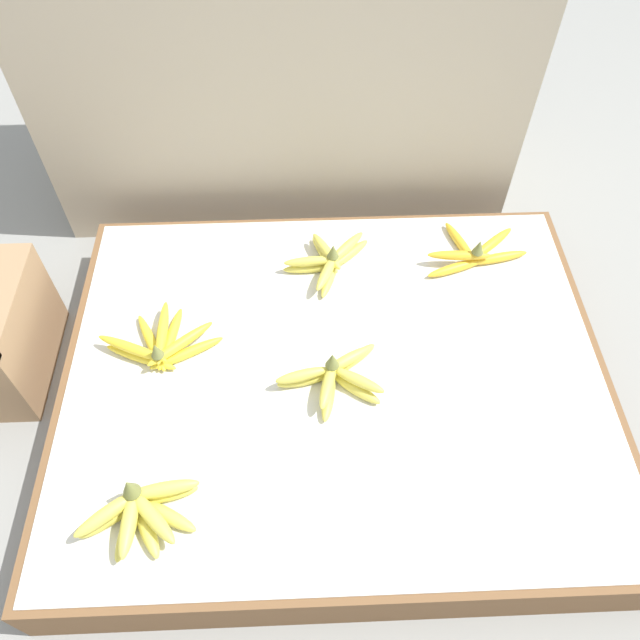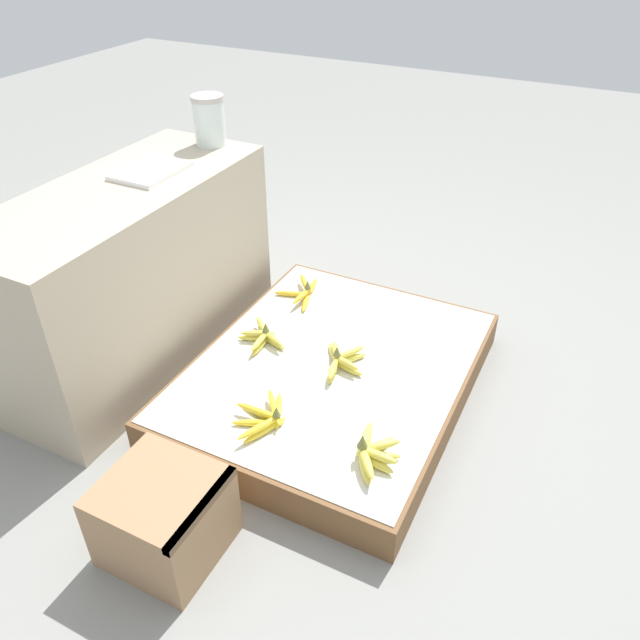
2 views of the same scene
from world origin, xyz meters
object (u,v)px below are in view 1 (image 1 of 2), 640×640
Objects in this scene: banana_bunch_front_left at (140,512)px; banana_bunch_back_midleft at (328,260)px; banana_bunch_back_midright at (474,253)px; banana_bunch_middle_left at (161,345)px; banana_bunch_middle_midleft at (335,377)px.

banana_bunch_front_left is 1.02× the size of banana_bunch_back_midleft.
banana_bunch_back_midright is at bearing 1.73° from banana_bunch_back_midleft.
banana_bunch_middle_left is 0.77m from banana_bunch_back_midright.
banana_bunch_back_midleft reaches higher than banana_bunch_middle_left.
banana_bunch_front_left reaches higher than banana_bunch_middle_left.
banana_bunch_back_midleft is at bearing 58.60° from banana_bunch_front_left.
banana_bunch_middle_left is 1.20× the size of banana_bunch_middle_midleft.
banana_bunch_front_left reaches higher than banana_bunch_back_midleft.
banana_bunch_back_midleft is 0.35m from banana_bunch_back_midright.
banana_bunch_middle_midleft is (0.37, -0.10, 0.00)m from banana_bunch_middle_left.
banana_bunch_front_left is 0.81× the size of banana_bunch_middle_left.
banana_bunch_back_midleft is (0.37, 0.23, 0.00)m from banana_bunch_middle_left.
banana_bunch_front_left is 0.71m from banana_bunch_back_midleft.
banana_bunch_back_midleft is at bearing -178.27° from banana_bunch_back_midright.
banana_bunch_front_left is at bearing -139.63° from banana_bunch_back_midright.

